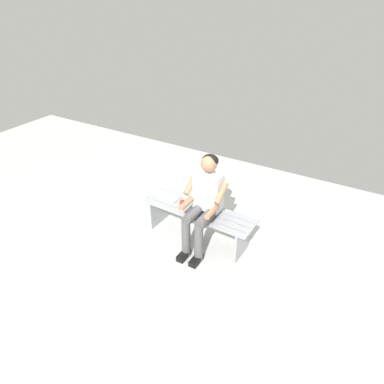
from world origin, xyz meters
name	(u,v)px	position (x,y,z in m)	size (l,w,h in m)	color
ground_plane	(97,259)	(0.91, 1.00, -0.02)	(10.00, 7.00, 0.04)	#B2B2AD
bench_near	(198,217)	(0.00, 0.00, 0.34)	(1.56, 0.49, 0.46)	gray
person_seated	(204,201)	(-0.14, 0.10, 0.70)	(0.50, 0.69, 1.27)	silver
apple	(182,202)	(0.24, -0.01, 0.50)	(0.07, 0.07, 0.07)	red
book_open	(165,196)	(0.55, -0.05, 0.47)	(0.42, 0.17, 0.02)	white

